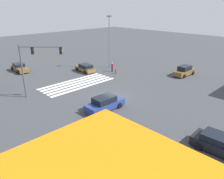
% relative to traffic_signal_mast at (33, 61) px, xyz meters
% --- Properties ---
extents(ground_plane, '(145.38, 145.38, 0.00)m').
position_rel_traffic_signal_mast_xyz_m(ground_plane, '(-6.92, 6.92, -4.85)').
color(ground_plane, '#3D3F44').
extents(crosswalk_markings, '(11.57, 4.40, 0.01)m').
position_rel_traffic_signal_mast_xyz_m(crosswalk_markings, '(-6.92, -0.66, -4.84)').
color(crosswalk_markings, silver).
rests_on(crosswalk_markings, ground_plane).
extents(traffic_signal_mast, '(3.90, 3.90, 6.85)m').
position_rel_traffic_signal_mast_xyz_m(traffic_signal_mast, '(0.00, 0.00, 0.00)').
color(traffic_signal_mast, '#47474C').
rests_on(traffic_signal_mast, ground_plane).
extents(car_0, '(2.26, 4.32, 1.38)m').
position_rel_traffic_signal_mast_xyz_m(car_0, '(-11.84, -5.04, -4.18)').
color(car_0, brown).
rests_on(car_0, ground_plane).
extents(car_1, '(4.68, 2.07, 1.68)m').
position_rel_traffic_signal_mast_xyz_m(car_1, '(-22.66, 8.70, -4.07)').
color(car_1, brown).
rests_on(car_1, ground_plane).
extents(car_2, '(2.29, 4.43, 1.46)m').
position_rel_traffic_signal_mast_xyz_m(car_2, '(-5.28, 21.18, -4.15)').
color(car_2, black).
rests_on(car_2, ground_plane).
extents(car_3, '(2.22, 4.88, 1.43)m').
position_rel_traffic_signal_mast_xyz_m(car_3, '(-3.40, -13.67, -4.18)').
color(car_3, brown).
rests_on(car_3, ground_plane).
extents(car_4, '(4.81, 2.16, 1.61)m').
position_rel_traffic_signal_mast_xyz_m(car_4, '(-3.83, 8.88, -4.09)').
color(car_4, navy).
rests_on(car_4, ground_plane).
extents(pedestrian, '(0.41, 0.41, 1.66)m').
position_rel_traffic_signal_mast_xyz_m(pedestrian, '(-15.35, -1.65, -3.92)').
color(pedestrian, '#232842').
rests_on(pedestrian, ground_plane).
extents(street_light_pole_b, '(0.80, 0.36, 9.61)m').
position_rel_traffic_signal_mast_xyz_m(street_light_pole_b, '(-16.85, -3.93, 0.79)').
color(street_light_pole_b, slate).
rests_on(street_light_pole_b, ground_plane).
extents(fire_hydrant, '(0.22, 0.22, 0.86)m').
position_rel_traffic_signal_mast_xyz_m(fire_hydrant, '(-14.91, -0.27, -4.42)').
color(fire_hydrant, red).
rests_on(fire_hydrant, ground_plane).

